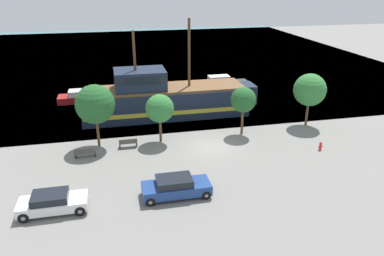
{
  "coord_description": "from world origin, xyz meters",
  "views": [
    {
      "loc": [
        -8.43,
        -29.89,
        14.5
      ],
      "look_at": [
        -1.39,
        2.0,
        1.2
      ],
      "focal_mm": 35.0,
      "sensor_mm": 36.0,
      "label": 1
    }
  ],
  "objects_px": {
    "moored_boat_dockside": "(82,97)",
    "bench_promenade_east": "(85,153)",
    "pirate_ship": "(164,98)",
    "moored_boat_outer": "(222,84)",
    "parked_car_curb_mid": "(176,187)",
    "fire_hydrant": "(320,146)",
    "bench_promenade_west": "(128,143)",
    "parked_car_curb_front": "(52,202)"
  },
  "relations": [
    {
      "from": "moored_boat_dockside",
      "to": "fire_hydrant",
      "type": "bearing_deg",
      "value": -41.55
    },
    {
      "from": "parked_car_curb_front",
      "to": "fire_hydrant",
      "type": "relative_size",
      "value": 5.78
    },
    {
      "from": "bench_promenade_west",
      "to": "pirate_ship",
      "type": "bearing_deg",
      "value": 60.11
    },
    {
      "from": "moored_boat_dockside",
      "to": "parked_car_curb_front",
      "type": "xyz_separation_m",
      "value": [
        -0.71,
        -23.92,
        0.14
      ]
    },
    {
      "from": "bench_promenade_east",
      "to": "pirate_ship",
      "type": "bearing_deg",
      "value": 47.8
    },
    {
      "from": "pirate_ship",
      "to": "bench_promenade_east",
      "type": "height_order",
      "value": "pirate_ship"
    },
    {
      "from": "pirate_ship",
      "to": "fire_hydrant",
      "type": "height_order",
      "value": "pirate_ship"
    },
    {
      "from": "parked_car_curb_mid",
      "to": "moored_boat_dockside",
      "type": "bearing_deg",
      "value": 107.62
    },
    {
      "from": "parked_car_curb_mid",
      "to": "bench_promenade_west",
      "type": "bearing_deg",
      "value": 107.44
    },
    {
      "from": "pirate_ship",
      "to": "parked_car_curb_front",
      "type": "bearing_deg",
      "value": -120.51
    },
    {
      "from": "parked_car_curb_front",
      "to": "fire_hydrant",
      "type": "xyz_separation_m",
      "value": [
        22.27,
        4.81,
        -0.29
      ]
    },
    {
      "from": "moored_boat_outer",
      "to": "parked_car_curb_mid",
      "type": "xyz_separation_m",
      "value": [
        -11.03,
        -25.63,
        0.06
      ]
    },
    {
      "from": "moored_boat_dockside",
      "to": "parked_car_curb_mid",
      "type": "xyz_separation_m",
      "value": [
        7.56,
        -23.79,
        0.18
      ]
    },
    {
      "from": "pirate_ship",
      "to": "parked_car_curb_mid",
      "type": "relative_size",
      "value": 4.0
    },
    {
      "from": "fire_hydrant",
      "to": "bench_promenade_east",
      "type": "distance_m",
      "value": 20.76
    },
    {
      "from": "pirate_ship",
      "to": "moored_boat_outer",
      "type": "bearing_deg",
      "value": 43.67
    },
    {
      "from": "moored_boat_dockside",
      "to": "bench_promenade_west",
      "type": "relative_size",
      "value": 3.65
    },
    {
      "from": "bench_promenade_west",
      "to": "fire_hydrant",
      "type": "bearing_deg",
      "value": -14.2
    },
    {
      "from": "parked_car_curb_mid",
      "to": "bench_promenade_east",
      "type": "height_order",
      "value": "parked_car_curb_mid"
    },
    {
      "from": "parked_car_curb_mid",
      "to": "parked_car_curb_front",
      "type": "bearing_deg",
      "value": -179.09
    },
    {
      "from": "pirate_ship",
      "to": "parked_car_curb_mid",
      "type": "distance_m",
      "value": 16.79
    },
    {
      "from": "bench_promenade_east",
      "to": "bench_promenade_west",
      "type": "xyz_separation_m",
      "value": [
        3.74,
        1.29,
        -0.01
      ]
    },
    {
      "from": "moored_boat_dockside",
      "to": "bench_promenade_east",
      "type": "distance_m",
      "value": 16.18
    },
    {
      "from": "bench_promenade_west",
      "to": "bench_promenade_east",
      "type": "bearing_deg",
      "value": -160.93
    },
    {
      "from": "fire_hydrant",
      "to": "bench_promenade_east",
      "type": "relative_size",
      "value": 0.43
    },
    {
      "from": "parked_car_curb_mid",
      "to": "fire_hydrant",
      "type": "distance_m",
      "value": 14.77
    },
    {
      "from": "parked_car_curb_front",
      "to": "bench_promenade_west",
      "type": "relative_size",
      "value": 2.72
    },
    {
      "from": "bench_promenade_east",
      "to": "moored_boat_dockside",
      "type": "bearing_deg",
      "value": 93.58
    },
    {
      "from": "fire_hydrant",
      "to": "bench_promenade_west",
      "type": "bearing_deg",
      "value": 165.8
    },
    {
      "from": "moored_boat_dockside",
      "to": "bench_promenade_east",
      "type": "relative_size",
      "value": 3.37
    },
    {
      "from": "moored_boat_outer",
      "to": "parked_car_curb_front",
      "type": "height_order",
      "value": "moored_boat_outer"
    },
    {
      "from": "moored_boat_outer",
      "to": "bench_promenade_west",
      "type": "distance_m",
      "value": 21.69
    },
    {
      "from": "bench_promenade_west",
      "to": "parked_car_curb_front",
      "type": "bearing_deg",
      "value": -121.04
    },
    {
      "from": "moored_boat_dockside",
      "to": "parked_car_curb_mid",
      "type": "distance_m",
      "value": 24.96
    },
    {
      "from": "parked_car_curb_mid",
      "to": "bench_promenade_west",
      "type": "distance_m",
      "value": 9.37
    },
    {
      "from": "moored_boat_outer",
      "to": "parked_car_curb_mid",
      "type": "relative_size",
      "value": 1.49
    },
    {
      "from": "pirate_ship",
      "to": "parked_car_curb_mid",
      "type": "xyz_separation_m",
      "value": [
        -1.64,
        -16.67,
        -1.25
      ]
    },
    {
      "from": "parked_car_curb_mid",
      "to": "fire_hydrant",
      "type": "height_order",
      "value": "parked_car_curb_mid"
    },
    {
      "from": "parked_car_curb_front",
      "to": "fire_hydrant",
      "type": "height_order",
      "value": "parked_car_curb_front"
    },
    {
      "from": "moored_boat_outer",
      "to": "bench_promenade_west",
      "type": "relative_size",
      "value": 4.4
    },
    {
      "from": "moored_boat_dockside",
      "to": "parked_car_curb_front",
      "type": "distance_m",
      "value": 23.93
    },
    {
      "from": "parked_car_curb_front",
      "to": "parked_car_curb_mid",
      "type": "xyz_separation_m",
      "value": [
        8.26,
        0.13,
        0.03
      ]
    }
  ]
}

